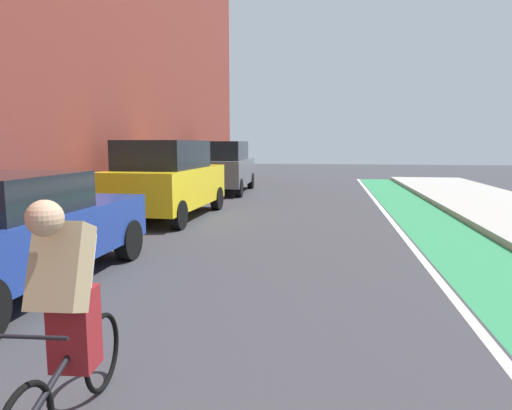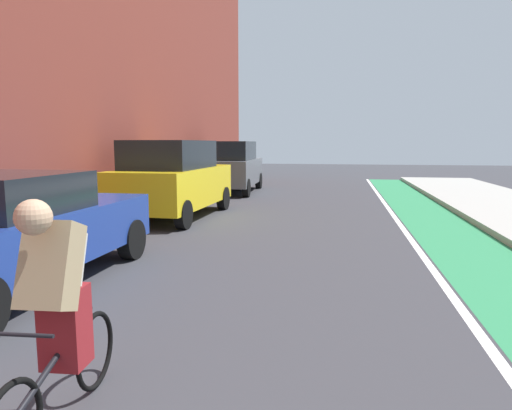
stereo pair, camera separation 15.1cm
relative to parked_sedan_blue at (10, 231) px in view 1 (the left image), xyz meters
The scene contains 7 objects.
ground_plane 3.55m from the parked_sedan_blue, 24.75° to the left, with size 71.94×71.94×0.00m, color #38383D.
bike_lane_paint 7.44m from the parked_sedan_blue, 27.80° to the left, with size 1.60×32.70×0.00m, color #2D8451.
lane_divider_stripe 6.66m from the parked_sedan_blue, 31.43° to the left, with size 0.12×32.70×0.00m, color white.
parked_sedan_blue is the anchor object (origin of this frame).
parked_suv_yellow_cab 5.92m from the parked_sedan_blue, 90.02° to the left, with size 2.06×4.31×1.98m.
parked_suv_gray 12.18m from the parked_sedan_blue, 89.99° to the left, with size 2.14×4.41×1.98m.
cyclist_mid 3.58m from the parked_sedan_blue, 47.72° to the right, with size 0.48×1.65×1.58m.
Camera 1 is at (0.92, 5.60, 1.91)m, focal length 32.23 mm.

